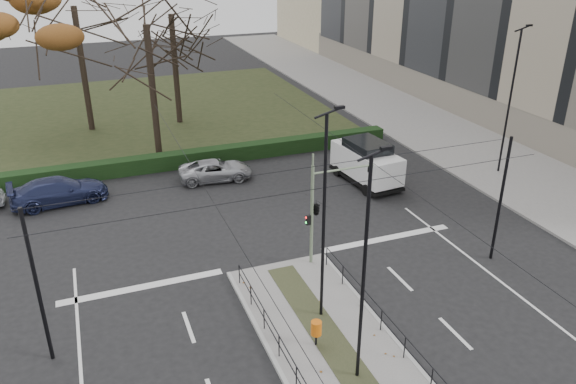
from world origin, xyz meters
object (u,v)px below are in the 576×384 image
object	(u,v)px
traffic_light	(318,207)
rust_tree	(74,6)
white_van	(366,161)
bare_tree_center	(172,22)
litter_bin	(316,328)
parked_car_fourth	(216,170)
streetlamp_sidewalk	(510,101)
bare_tree_near	(147,35)
streetlamp_median_far	(324,218)
parked_car_third	(59,191)
streetlamp_median_near	(364,271)

from	to	relation	value
traffic_light	rust_tree	size ratio (longest dim) A/B	0.39
white_van	bare_tree_center	distance (m)	19.17
white_van	bare_tree_center	world-z (taller)	bare_tree_center
litter_bin	parked_car_fourth	size ratio (longest dim) A/B	0.23
rust_tree	traffic_light	bearing A→B (deg)	-70.60
streetlamp_sidewalk	bare_tree_near	size ratio (longest dim) A/B	0.79
white_van	rust_tree	xyz separation A→B (m)	(-15.06, 16.57, 7.87)
streetlamp_median_far	parked_car_fourth	xyz separation A→B (m)	(-0.47, 14.98, -3.80)
bare_tree_center	bare_tree_near	xyz separation A→B (m)	(-2.73, -6.65, 0.22)
bare_tree_center	rust_tree	bearing A→B (deg)	175.24
litter_bin	white_van	distance (m)	15.70
white_van	streetlamp_sidewalk	bearing A→B (deg)	-11.25
litter_bin	bare_tree_near	size ratio (longest dim) A/B	0.09
parked_car_third	streetlamp_median_far	bearing A→B (deg)	-153.46
litter_bin	parked_car_third	distance (m)	18.51
streetlamp_median_near	bare_tree_center	distance (m)	31.07
streetlamp_median_far	streetlamp_sidewalk	size ratio (longest dim) A/B	0.93
traffic_light	litter_bin	bearing A→B (deg)	-113.77
traffic_light	litter_bin	xyz separation A→B (m)	(-2.36, -5.35, -2.03)
litter_bin	streetlamp_median_far	size ratio (longest dim) A/B	0.12
streetlamp_median_near	streetlamp_sidewalk	bearing A→B (deg)	37.96
parked_car_fourth	bare_tree_center	world-z (taller)	bare_tree_center
traffic_light	streetlamp_median_far	size ratio (longest dim) A/B	0.56
parked_car_fourth	bare_tree_near	world-z (taller)	bare_tree_near
litter_bin	traffic_light	bearing A→B (deg)	66.23
traffic_light	streetlamp_median_far	world-z (taller)	streetlamp_median_far
streetlamp_median_far	rust_tree	xyz separation A→B (m)	(-7.07, 27.89, 4.81)
white_van	rust_tree	world-z (taller)	rust_tree
traffic_light	bare_tree_center	distance (m)	24.15
bare_tree_near	traffic_light	bearing A→B (deg)	-75.15
streetlamp_median_far	white_van	bearing A→B (deg)	54.78
traffic_light	rust_tree	distance (m)	26.35
parked_car_third	bare_tree_near	distance (m)	11.38
streetlamp_sidewalk	rust_tree	xyz separation A→B (m)	(-23.69, 18.28, 4.52)
streetlamp_sidewalk	parked_car_third	distance (m)	26.93
traffic_light	white_van	size ratio (longest dim) A/B	0.90
litter_bin	bare_tree_near	world-z (taller)	bare_tree_near
streetlamp_median_near	bare_tree_center	size ratio (longest dim) A/B	0.74
traffic_light	streetlamp_sidewalk	bearing A→B (deg)	21.04
parked_car_fourth	rust_tree	size ratio (longest dim) A/B	0.37
parked_car_fourth	bare_tree_center	distance (m)	14.31
parked_car_fourth	streetlamp_sidewalk	bearing A→B (deg)	-101.73
bare_tree_center	bare_tree_near	world-z (taller)	bare_tree_near
rust_tree	bare_tree_center	size ratio (longest dim) A/B	1.08
litter_bin	streetlamp_median_near	size ratio (longest dim) A/B	0.12
litter_bin	bare_tree_near	distance (m)	23.51
streetlamp_median_near	bare_tree_near	xyz separation A→B (m)	(-2.83, 24.23, 3.77)
streetlamp_median_near	streetlamp_sidewalk	xyz separation A→B (m)	(16.86, 13.15, 0.41)
streetlamp_sidewalk	parked_car_fourth	distance (m)	18.38
streetlamp_median_far	white_van	world-z (taller)	streetlamp_median_far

